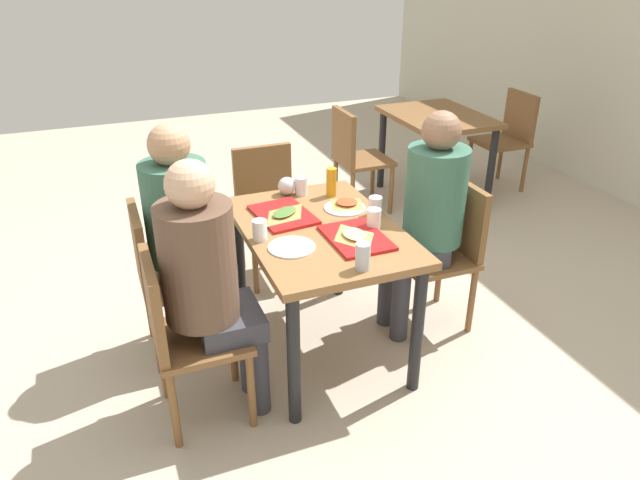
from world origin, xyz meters
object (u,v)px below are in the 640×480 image
Objects in this scene: chair_near_right at (181,330)px; condiment_bottle at (331,182)px; pizza_slice_a at (285,213)px; background_chair_far at (509,134)px; tray_red_near at (283,215)px; chair_near_left at (163,272)px; chair_left_end at (268,203)px; plastic_cup_b at (260,230)px; person_in_brown_jacket at (208,275)px; plastic_cup_a at (375,206)px; tray_red_far at (356,238)px; paper_plate_center at (345,208)px; person_in_red at (186,224)px; background_table at (437,129)px; pizza_slice_b at (354,235)px; plastic_cup_c at (301,186)px; paper_plate_near_edge at (292,247)px; background_chair_near at (354,154)px; pizza_slice_c at (347,203)px; foil_bundle at (287,186)px; soda_can at (363,256)px; main_table at (320,246)px; plastic_cup_d at (374,219)px; chair_far_side at (447,245)px; person_far_side at (428,208)px.

condiment_bottle is (-0.62, 0.96, 0.32)m from chair_near_right.
background_chair_far is at bearing 119.84° from pizza_slice_a.
tray_red_near is 2.25× the size of condiment_bottle.
chair_near_left reaches higher than pizza_slice_a.
chair_left_end is 8.37× the size of plastic_cup_b.
chair_near_right is 0.67× the size of person_in_brown_jacket.
chair_near_left is 1.13m from plastic_cup_a.
paper_plate_center is at bearing 165.13° from tray_red_far.
paper_plate_center is (-0.43, 0.82, 0.00)m from person_in_brown_jacket.
person_in_red reaches higher than background_table.
plastic_cup_c reaches higher than pizza_slice_b.
paper_plate_near_edge is 0.26× the size of background_chair_near.
pizza_slice_a is 0.27m from plastic_cup_b.
tray_red_near reaches higher than paper_plate_center.
plastic_cup_b reaches higher than pizza_slice_c.
pizza_slice_c is at bearing 161.38° from pizza_slice_b.
foil_bundle is at bearing -55.39° from background_table.
paper_plate_center is at bearing -56.46° from background_chair_far.
person_in_red is 7.79× the size of condiment_bottle.
person_in_brown_jacket is (0.54, 0.00, 0.00)m from person_in_red.
pizza_slice_c is at bearing 93.36° from pizza_slice_a.
pizza_slice_c is at bearing 17.11° from chair_left_end.
pizza_slice_c is at bearing 35.16° from plastic_cup_c.
soda_can is (0.62, -0.18, 0.06)m from paper_plate_center.
person_in_brown_jacket reaches higher than chair_left_end.
background_chair_far is at bearing 123.54° from paper_plate_center.
pizza_slice_c reaches higher than main_table.
plastic_cup_d is at bearing -51.38° from background_chair_far.
pizza_slice_a is (0.02, 0.00, 0.02)m from tray_red_near.
paper_plate_center is at bearing 128.32° from main_table.
chair_near_left is 1.00× the size of background_chair_near.
tray_red_near is at bearing -167.04° from soda_can.
chair_far_side is at bearing 73.74° from paper_plate_center.
pizza_slice_a is (-0.33, 0.08, 0.02)m from paper_plate_near_edge.
person_far_side is at bearing 33.72° from chair_left_end.
background_chair_near is at bearing 158.42° from plastic_cup_d.
person_in_red is 0.82m from condiment_bottle.
pizza_slice_a is at bearing 80.74° from chair_near_left.
tray_red_far is at bearing 57.87° from person_in_red.
chair_far_side is 8.37× the size of foil_bundle.
paper_plate_near_edge is 1.00× the size of pizza_slice_c.
person_in_brown_jacket reaches higher than soda_can.
plastic_cup_a and foil_bundle have the same top height.
background_table is at bearing 150.79° from chair_far_side.
paper_plate_center is 0.37m from foil_bundle.
pizza_slice_a is 1.21× the size of pizza_slice_c.
person_in_brown_jacket is 12.47× the size of plastic_cup_c.
chair_left_end reaches higher than paper_plate_near_edge.
main_table is 4.87× the size of paper_plate_center.
soda_can reaches higher than pizza_slice_c.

